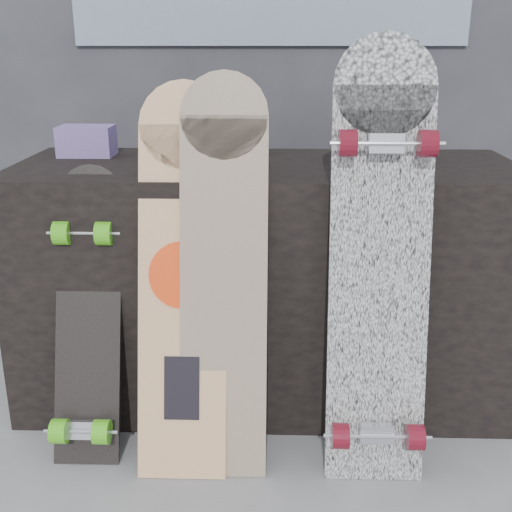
{
  "coord_description": "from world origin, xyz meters",
  "views": [
    {
      "loc": [
        0.03,
        -1.52,
        1.17
      ],
      "look_at": [
        -0.02,
        0.2,
        0.59
      ],
      "focal_mm": 45.0,
      "sensor_mm": 36.0,
      "label": 1
    }
  ],
  "objects_px": {
    "longboard_cascadia": "(380,257)",
    "longboard_celtic": "(224,264)",
    "skateboard_dark": "(87,312)",
    "vendor_table": "(266,281)",
    "longboard_geisha": "(183,269)"
  },
  "relations": [
    {
      "from": "longboard_cascadia",
      "to": "longboard_celtic",
      "type": "bearing_deg",
      "value": 175.11
    },
    {
      "from": "skateboard_dark",
      "to": "longboard_cascadia",
      "type": "bearing_deg",
      "value": -4.3
    },
    {
      "from": "vendor_table",
      "to": "longboard_cascadia",
      "type": "bearing_deg",
      "value": -51.59
    },
    {
      "from": "vendor_table",
      "to": "longboard_geisha",
      "type": "xyz_separation_m",
      "value": [
        -0.23,
        -0.35,
        0.17
      ]
    },
    {
      "from": "longboard_geisha",
      "to": "longboard_celtic",
      "type": "height_order",
      "value": "longboard_celtic"
    },
    {
      "from": "vendor_table",
      "to": "skateboard_dark",
      "type": "relative_size",
      "value": 1.92
    },
    {
      "from": "longboard_cascadia",
      "to": "skateboard_dark",
      "type": "xyz_separation_m",
      "value": [
        -0.83,
        0.06,
        -0.2
      ]
    },
    {
      "from": "longboard_geisha",
      "to": "longboard_cascadia",
      "type": "relative_size",
      "value": 0.9
    },
    {
      "from": "longboard_geisha",
      "to": "longboard_cascadia",
      "type": "distance_m",
      "value": 0.54
    },
    {
      "from": "longboard_geisha",
      "to": "longboard_cascadia",
      "type": "height_order",
      "value": "longboard_cascadia"
    },
    {
      "from": "longboard_celtic",
      "to": "skateboard_dark",
      "type": "distance_m",
      "value": 0.43
    },
    {
      "from": "longboard_cascadia",
      "to": "skateboard_dark",
      "type": "relative_size",
      "value": 1.44
    },
    {
      "from": "longboard_celtic",
      "to": "skateboard_dark",
      "type": "xyz_separation_m",
      "value": [
        -0.4,
        0.03,
        -0.16
      ]
    },
    {
      "from": "vendor_table",
      "to": "longboard_geisha",
      "type": "bearing_deg",
      "value": -123.25
    },
    {
      "from": "longboard_geisha",
      "to": "longboard_celtic",
      "type": "distance_m",
      "value": 0.12
    }
  ]
}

